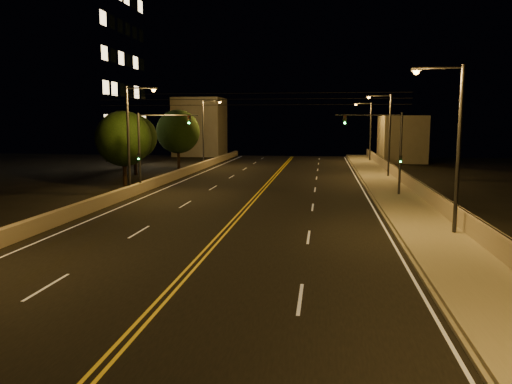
# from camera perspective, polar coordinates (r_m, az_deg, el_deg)

# --- Properties ---
(road) EXTENTS (18.00, 120.00, 0.02)m
(road) POSITION_cam_1_polar(r_m,az_deg,el_deg) (26.62, -3.70, -4.63)
(road) COLOR black
(road) RESTS_ON ground
(sidewalk) EXTENTS (3.60, 120.00, 0.30)m
(sidewalk) POSITION_cam_1_polar(r_m,az_deg,el_deg) (26.67, 19.76, -4.76)
(sidewalk) COLOR gray
(sidewalk) RESTS_ON ground
(curb) EXTENTS (0.14, 120.00, 0.15)m
(curb) POSITION_cam_1_polar(r_m,az_deg,el_deg) (26.36, 15.77, -4.90)
(curb) COLOR gray
(curb) RESTS_ON ground
(parapet_wall) EXTENTS (0.30, 120.00, 1.00)m
(parapet_wall) POSITION_cam_1_polar(r_m,az_deg,el_deg) (26.94, 23.27, -3.41)
(parapet_wall) COLOR #9E9183
(parapet_wall) RESTS_ON sidewalk
(jersey_barrier) EXTENTS (0.45, 120.00, 0.84)m
(jersey_barrier) POSITION_cam_1_polar(r_m,az_deg,el_deg) (30.03, -22.42, -2.98)
(jersey_barrier) COLOR #9E9183
(jersey_barrier) RESTS_ON ground
(distant_building_right) EXTENTS (6.00, 10.00, 6.68)m
(distant_building_right) POSITION_cam_1_polar(r_m,az_deg,el_deg) (76.85, 16.28, 5.86)
(distant_building_right) COLOR gray
(distant_building_right) RESTS_ON ground
(distant_building_left) EXTENTS (8.00, 8.00, 9.84)m
(distant_building_left) POSITION_cam_1_polar(r_m,az_deg,el_deg) (87.00, -6.42, 7.40)
(distant_building_left) COLOR gray
(distant_building_left) RESTS_ON ground
(parapet_rail) EXTENTS (0.06, 120.00, 0.06)m
(parapet_rail) POSITION_cam_1_polar(r_m,az_deg,el_deg) (26.85, 23.33, -2.30)
(parapet_rail) COLOR black
(parapet_rail) RESTS_ON parapet_wall
(lane_markings) EXTENTS (17.32, 116.00, 0.00)m
(lane_markings) POSITION_cam_1_polar(r_m,az_deg,el_deg) (26.54, -3.73, -4.64)
(lane_markings) COLOR silver
(lane_markings) RESTS_ON road
(streetlight_1) EXTENTS (2.55, 0.28, 8.59)m
(streetlight_1) POSITION_cam_1_polar(r_m,az_deg,el_deg) (26.57, 21.60, 5.65)
(streetlight_1) COLOR #2D2D33
(streetlight_1) RESTS_ON ground
(streetlight_2) EXTENTS (2.55, 0.28, 8.59)m
(streetlight_2) POSITION_cam_1_polar(r_m,az_deg,el_deg) (52.76, 14.72, 6.87)
(streetlight_2) COLOR #2D2D33
(streetlight_2) RESTS_ON ground
(streetlight_3) EXTENTS (2.55, 0.28, 8.59)m
(streetlight_3) POSITION_cam_1_polar(r_m,az_deg,el_deg) (73.89, 12.74, 7.20)
(streetlight_3) COLOR #2D2D33
(streetlight_3) RESTS_ON ground
(streetlight_5) EXTENTS (2.55, 0.28, 8.59)m
(streetlight_5) POSITION_cam_1_polar(r_m,az_deg,el_deg) (40.88, -14.03, 6.62)
(streetlight_5) COLOR #2D2D33
(streetlight_5) RESTS_ON ground
(streetlight_6) EXTENTS (2.55, 0.28, 8.59)m
(streetlight_6) POSITION_cam_1_polar(r_m,az_deg,el_deg) (64.67, -5.81, 7.26)
(streetlight_6) COLOR #2D2D33
(streetlight_6) RESTS_ON ground
(traffic_signal_right) EXTENTS (5.11, 0.31, 6.54)m
(traffic_signal_right) POSITION_cam_1_polar(r_m,az_deg,el_deg) (39.57, 14.84, 5.25)
(traffic_signal_right) COLOR #2D2D33
(traffic_signal_right) RESTS_ON ground
(traffic_signal_left) EXTENTS (5.11, 0.31, 6.54)m
(traffic_signal_left) POSITION_cam_1_polar(r_m,az_deg,el_deg) (41.70, -11.99, 5.47)
(traffic_signal_left) COLOR #2D2D33
(traffic_signal_left) RESTS_ON ground
(overhead_wires) EXTENTS (22.00, 0.03, 0.83)m
(overhead_wires) POSITION_cam_1_polar(r_m,az_deg,el_deg) (35.36, -0.72, 10.57)
(overhead_wires) COLOR black
(building_tower) EXTENTS (24.00, 15.00, 32.34)m
(building_tower) POSITION_cam_1_polar(r_m,az_deg,el_deg) (72.84, -23.89, 15.08)
(building_tower) COLOR gray
(building_tower) RESTS_ON ground
(tree_0) EXTENTS (5.04, 5.04, 6.83)m
(tree_0) POSITION_cam_1_polar(r_m,az_deg,el_deg) (47.09, -14.90, 5.91)
(tree_0) COLOR black
(tree_0) RESTS_ON ground
(tree_1) EXTENTS (4.86, 4.86, 6.59)m
(tree_1) POSITION_cam_1_polar(r_m,az_deg,el_deg) (56.34, -13.70, 6.10)
(tree_1) COLOR black
(tree_1) RESTS_ON ground
(tree_2) EXTENTS (5.39, 5.39, 7.31)m
(tree_2) POSITION_cam_1_polar(r_m,az_deg,el_deg) (63.09, -8.91, 6.83)
(tree_2) COLOR black
(tree_2) RESTS_ON ground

